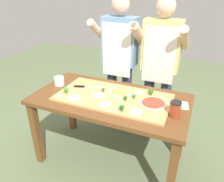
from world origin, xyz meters
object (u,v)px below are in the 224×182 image
Objects in this scene: flour_cup at (59,81)px; cook_right at (160,62)px; broccoli_floret_back_left at (66,89)px; recipe_note at (182,105)px; broccoli_floret_center_left at (122,108)px; cheese_crumble_f at (59,96)px; cheese_crumble_a at (121,104)px; cheese_crumble_c at (115,110)px; pizza_slice_far_left at (98,95)px; cheese_crumble_e at (83,101)px; chefs_knife at (85,87)px; prep_table at (110,107)px; broccoli_floret_front_left at (134,96)px; pizza_slice_near_right at (74,98)px; broccoli_floret_back_mid at (151,91)px; pizza_slice_near_left at (136,112)px; broccoli_floret_center_right at (125,98)px; broccoli_floret_front_right at (103,89)px; sauce_jar at (175,109)px; pizza_slice_far_right at (139,92)px; pizza_slice_center at (105,105)px; cheese_crumble_b at (156,117)px; pizza_whole_tomato_red at (153,103)px; cheese_crumble_d at (55,96)px; cook_left at (119,56)px.

cook_right reaches higher than flour_cup.
broccoli_floret_back_left is 1.12m from recipe_note.
broccoli_floret_center_left is 0.87m from flour_cup.
flour_cup reaches higher than cheese_crumble_f.
cheese_crumble_c reaches higher than cheese_crumble_a.
pizza_slice_far_left is 0.17m from cheese_crumble_e.
chefs_knife is 2.13× the size of recipe_note.
broccoli_floret_front_left reaches higher than prep_table.
chefs_knife is 2.89× the size of pizza_slice_near_right.
flour_cup is at bearing -172.80° from broccoli_floret_back_mid.
chefs_knife is 0.24m from pizza_slice_far_left.
broccoli_floret_back_mid is at bearing 25.65° from pizza_slice_far_left.
cook_right is (0.01, 0.81, 0.19)m from pizza_slice_near_left.
broccoli_floret_center_right reaches higher than pizza_slice_near_right.
broccoli_floret_front_right is at bearing 178.26° from broccoli_floret_front_left.
cook_right is at bearing 55.97° from pizza_slice_far_left.
recipe_note is at bearing -56.31° from cook_right.
pizza_slice_far_right is at bearing 146.68° from sauce_jar.
pizza_slice_center is 0.87m from cook_right.
cheese_crumble_b reaches higher than cheese_crumble_c.
recipe_note is (0.98, 0.05, -0.02)m from chefs_knife.
chefs_knife is 0.22m from broccoli_floret_back_left.
pizza_whole_tomato_red is 0.18m from broccoli_floret_back_mid.
broccoli_floret_back_mid reaches higher than pizza_slice_far_right.
pizza_slice_center is 0.20m from broccoli_floret_center_right.
cheese_crumble_f is 0.15× the size of sauce_jar.
broccoli_floret_back_mid is (0.12, 0.01, 0.03)m from pizza_slice_far_right.
broccoli_floret_center_left is 0.57m from recipe_note.
broccoli_floret_back_mid is at bearing 25.33° from cheese_crumble_d.
broccoli_floret_back_left reaches higher than pizza_slice_center.
broccoli_floret_back_left is at bearing -110.77° from cook_left.
cheese_crumble_b is at bearing -13.13° from flour_cup.
pizza_slice_far_left is 0.06× the size of cook_right.
pizza_slice_near_right is at bearing 9.83° from cheese_crumble_f.
cheese_crumble_e is (-0.22, -0.02, 0.00)m from pizza_slice_center.
broccoli_floret_center_left is 0.29m from cheese_crumble_b.
sauce_jar is (1.07, 0.12, 0.04)m from cheese_crumble_f.
broccoli_floret_back_left is 4.71× the size of cheese_crumble_e.
pizza_slice_far_left is at bearing 161.54° from pizza_slice_near_left.
broccoli_floret_back_mid is (-0.06, 0.16, 0.03)m from pizza_whole_tomato_red.
cheese_crumble_d is (-0.64, 0.02, -0.00)m from cheese_crumble_c.
broccoli_floret_front_left is at bearing -100.64° from cook_right.
pizza_slice_center is at bearing -61.09° from broccoli_floret_front_right.
pizza_slice_far_left is 0.77× the size of sauce_jar.
cheese_crumble_f reaches higher than pizza_slice_center.
cheese_crumble_c is 0.86× the size of cheese_crumble_f.
cook_right reaches higher than pizza_slice_near_right.
recipe_note is at bearing 35.26° from cheese_crumble_c.
pizza_slice_near_right is 0.11m from cheese_crumble_e.
broccoli_floret_center_left is (0.17, -0.04, 0.03)m from pizza_slice_center.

